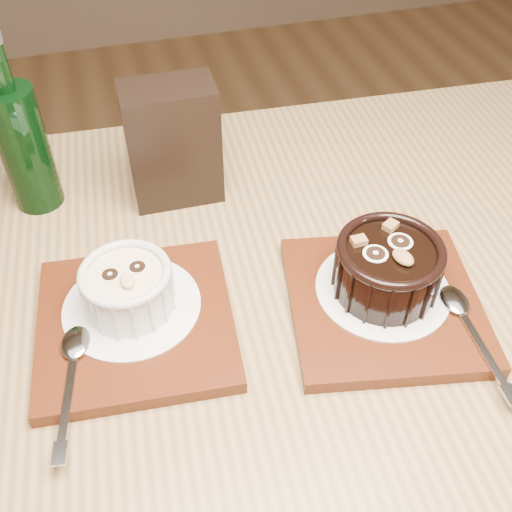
{
  "coord_description": "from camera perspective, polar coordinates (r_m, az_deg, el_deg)",
  "views": [
    {
      "loc": [
        -0.18,
        -0.08,
        1.2
      ],
      "look_at": [
        -0.08,
        0.29,
        0.81
      ],
      "focal_mm": 42.0,
      "sensor_mm": 36.0,
      "label": 1
    }
  ],
  "objects": [
    {
      "name": "ramekin_dark",
      "position": [
        0.57,
        12.43,
        -0.93
      ],
      "size": [
        0.1,
        0.1,
        0.06
      ],
      "rotation": [
        0.0,
        0.0,
        0.29
      ],
      "color": "black",
      "rests_on": "doily_right"
    },
    {
      "name": "spoon_left",
      "position": [
        0.54,
        -17.24,
        -10.82
      ],
      "size": [
        0.05,
        0.14,
        0.01
      ],
      "primitive_type": null,
      "rotation": [
        0.0,
        0.0,
        -0.18
      ],
      "color": "silver",
      "rests_on": "tray_left"
    },
    {
      "name": "condiment_stand",
      "position": [
        0.68,
        -7.93,
        10.56
      ],
      "size": [
        0.1,
        0.06,
        0.14
      ],
      "primitive_type": "cube",
      "rotation": [
        0.0,
        0.0,
        -0.01
      ],
      "color": "black",
      "rests_on": "table"
    },
    {
      "name": "spoon_right",
      "position": [
        0.58,
        19.86,
        -6.51
      ],
      "size": [
        0.03,
        0.14,
        0.01
      ],
      "primitive_type": null,
      "rotation": [
        0.0,
        0.0,
        -0.06
      ],
      "color": "silver",
      "rests_on": "tray_right"
    },
    {
      "name": "green_bottle",
      "position": [
        0.7,
        -21.29,
        9.86
      ],
      "size": [
        0.05,
        0.05,
        0.2
      ],
      "color": "black",
      "rests_on": "table"
    },
    {
      "name": "tray_right",
      "position": [
        0.59,
        12.06,
        -4.41
      ],
      "size": [
        0.21,
        0.21,
        0.01
      ],
      "primitive_type": "cube",
      "rotation": [
        0.0,
        0.0,
        -0.19
      ],
      "color": "#51200D",
      "rests_on": "table"
    },
    {
      "name": "doily_left",
      "position": [
        0.58,
        -11.73,
        -4.66
      ],
      "size": [
        0.13,
        0.13,
        0.0
      ],
      "primitive_type": "cylinder",
      "color": "white",
      "rests_on": "tray_left"
    },
    {
      "name": "tray_left",
      "position": [
        0.58,
        -11.35,
        -6.26
      ],
      "size": [
        0.2,
        0.2,
        0.01
      ],
      "primitive_type": "cube",
      "rotation": [
        0.0,
        0.0,
        -0.09
      ],
      "color": "#51200D",
      "rests_on": "table"
    },
    {
      "name": "ramekin_white",
      "position": [
        0.56,
        -12.12,
        -2.87
      ],
      "size": [
        0.08,
        0.08,
        0.05
      ],
      "rotation": [
        0.0,
        0.0,
        0.11
      ],
      "color": "silver",
      "rests_on": "doily_left"
    },
    {
      "name": "doily_right",
      "position": [
        0.59,
        11.96,
        -3.08
      ],
      "size": [
        0.13,
        0.13,
        0.0
      ],
      "primitive_type": "cylinder",
      "color": "white",
      "rests_on": "tray_right"
    },
    {
      "name": "table",
      "position": [
        0.63,
        -0.16,
        -13.61
      ],
      "size": [
        1.24,
        0.87,
        0.75
      ],
      "rotation": [
        0.0,
        0.0,
        -0.06
      ],
      "color": "brown",
      "rests_on": "ground"
    }
  ]
}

